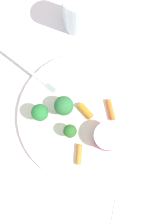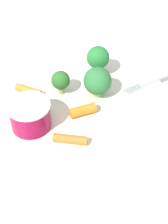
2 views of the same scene
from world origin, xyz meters
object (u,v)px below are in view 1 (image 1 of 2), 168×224
Objects in this scene: carrot_stick_2 at (111,110)px; fork at (28,70)px; carrot_stick_0 at (85,111)px; drinking_glass at (78,12)px; sauce_cup at (107,137)px; broccoli_floret_1 at (64,107)px; carrot_stick_1 at (79,155)px; plate at (85,115)px; broccoli_floret_2 at (40,113)px; broccoli_floret_0 at (70,131)px.

fork is (-0.20, 0.04, -0.00)m from carrot_stick_2.
carrot_stick_0 reaches higher than fork.
fork is at bearing -117.55° from drinking_glass.
sauce_cup is at bearing -62.10° from drinking_glass.
broccoli_floret_1 reaches higher than carrot_stick_1.
carrot_stick_1 is at bearing -56.50° from broccoli_floret_1.
carrot_stick_0 reaches higher than carrot_stick_1.
plate is 0.09m from carrot_stick_1.
drinking_glass is at bearing 109.26° from plate.
broccoli_floret_2 is (-0.09, -0.03, 0.04)m from plate.
sauce_cup is at bearing 6.74° from broccoli_floret_0.
carrot_stick_2 reaches higher than plate.
plate is at bearing -155.75° from carrot_stick_2.
broccoli_floret_0 is 0.18m from fork.
plate is at bearing 97.42° from carrot_stick_1.
drinking_glass is (-0.03, 0.22, 0.01)m from broccoli_floret_1.
broccoli_floret_2 is 0.32× the size of fork.
carrot_stick_2 is 0.28× the size of fork.
plate is 0.06m from broccoli_floret_1.
carrot_stick_2 is (0.07, 0.07, -0.02)m from broccoli_floret_0.
carrot_stick_0 is 0.90× the size of carrot_stick_1.
fork is at bearing 153.74° from sauce_cup.
broccoli_floret_1 reaches higher than plate.
broccoli_floret_2 reaches higher than fork.
carrot_stick_0 is 0.23× the size of fork.
drinking_glass is (-0.13, 0.25, 0.02)m from sauce_cup.
broccoli_floret_0 is at bearing -15.52° from broccoli_floret_2.
sauce_cup is 0.11m from broccoli_floret_1.
sauce_cup is at bearing -26.26° from fork.
sauce_cup is 0.08m from broccoli_floret_0.
fork reaches higher than plate.
carrot_stick_2 is 0.43× the size of drinking_glass.
drinking_glass is (-0.13, 0.19, 0.03)m from carrot_stick_2.
broccoli_floret_0 is at bearing -111.04° from plate.
carrot_stick_2 is (-0.01, 0.06, -0.01)m from sauce_cup.
broccoli_floret_2 is at bearing -93.37° from drinking_glass.
sauce_cup is at bearing -19.48° from broccoli_floret_1.
plate is at bearing 68.96° from broccoli_floret_0.
carrot_stick_1 is (-0.05, -0.05, -0.01)m from sauce_cup.
fork is (-0.16, 0.15, -0.00)m from carrot_stick_1.
carrot_stick_1 is at bearing -82.58° from plate.
carrot_stick_2 is 0.23m from drinking_glass.
carrot_stick_2 is at bearing 14.51° from broccoli_floret_1.
drinking_glass is at bearing 123.68° from carrot_stick_2.
broccoli_floret_0 is 0.07m from broccoli_floret_2.
sauce_cup is at bearing -4.02° from broccoli_floret_2.
carrot_stick_0 is (-0.00, 0.01, 0.01)m from plate.
broccoli_floret_1 is (-0.10, 0.04, 0.01)m from sauce_cup.
fork is at bearing 158.63° from carrot_stick_0.
plate is 5.73× the size of broccoli_floret_2.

